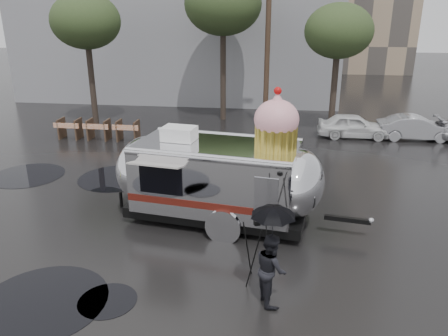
# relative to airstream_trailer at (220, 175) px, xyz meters

# --- Properties ---
(ground) EXTENTS (120.00, 120.00, 0.00)m
(ground) POSITION_rel_airstream_trailer_xyz_m (-1.64, -2.02, -1.49)
(ground) COLOR black
(ground) RESTS_ON ground
(puddles) EXTENTS (11.63, 10.36, 0.01)m
(puddles) POSITION_rel_airstream_trailer_xyz_m (-3.87, 0.40, -1.49)
(puddles) COLOR black
(puddles) RESTS_ON ground
(grey_building) EXTENTS (22.00, 12.00, 13.00)m
(grey_building) POSITION_rel_airstream_trailer_xyz_m (-5.64, 21.98, 5.01)
(grey_building) COLOR slate
(grey_building) RESTS_ON ground
(utility_pole) EXTENTS (1.60, 0.28, 9.00)m
(utility_pole) POSITION_rel_airstream_trailer_xyz_m (0.86, 11.98, 3.13)
(utility_pole) COLOR #473323
(utility_pole) RESTS_ON ground
(tree_left) EXTENTS (3.64, 3.64, 6.95)m
(tree_left) POSITION_rel_airstream_trailer_xyz_m (-8.64, 10.98, 3.99)
(tree_left) COLOR #382D26
(tree_left) RESTS_ON ground
(tree_mid) EXTENTS (4.20, 4.20, 8.03)m
(tree_mid) POSITION_rel_airstream_trailer_xyz_m (-1.64, 12.98, 4.85)
(tree_mid) COLOR #382D26
(tree_mid) RESTS_ON ground
(tree_right) EXTENTS (3.36, 3.36, 6.42)m
(tree_right) POSITION_rel_airstream_trailer_xyz_m (4.36, 10.98, 3.56)
(tree_right) COLOR #382D26
(tree_right) RESTS_ON ground
(barricade_row) EXTENTS (4.30, 0.80, 1.00)m
(barricade_row) POSITION_rel_airstream_trailer_xyz_m (-7.19, 7.94, -0.97)
(barricade_row) COLOR #473323
(barricade_row) RESTS_ON ground
(airstream_trailer) EXTENTS (7.84, 3.36, 4.26)m
(airstream_trailer) POSITION_rel_airstream_trailer_xyz_m (0.00, 0.00, 0.00)
(airstream_trailer) COLOR silver
(airstream_trailer) RESTS_ON ground
(person_right) EXTENTS (0.68, 0.89, 1.65)m
(person_right) POSITION_rel_airstream_trailer_xyz_m (1.63, -3.78, -0.67)
(person_right) COLOR black
(person_right) RESTS_ON ground
(umbrella_black) EXTENTS (1.17, 1.17, 2.35)m
(umbrella_black) POSITION_rel_airstream_trailer_xyz_m (1.63, -3.78, 0.45)
(umbrella_black) COLOR black
(umbrella_black) RESTS_ON ground
(tripod) EXTENTS (0.66, 0.62, 1.62)m
(tripod) POSITION_rel_airstream_trailer_xyz_m (1.26, -3.08, -0.52)
(tripod) COLOR black
(tripod) RESTS_ON ground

